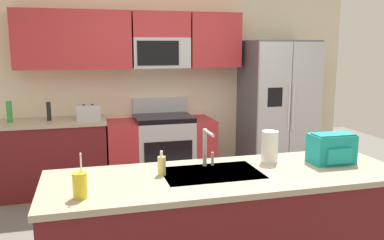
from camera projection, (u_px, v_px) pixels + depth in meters
The scene contains 13 objects.
kitchen_wall_unit at pixel (155, 69), 5.33m from camera, with size 5.20×0.43×2.60m.
back_counter at pixel (55, 157), 4.91m from camera, with size 1.24×0.63×0.90m.
range_oven at pixel (161, 150), 5.25m from camera, with size 1.36×0.61×1.10m.
refrigerator at pixel (277, 110), 5.50m from camera, with size 0.90×0.76×1.85m.
island_counter at pixel (226, 234), 2.89m from camera, with size 2.50×0.82×0.90m.
toaster at pixel (88, 112), 4.88m from camera, with size 0.28×0.16×0.18m.
pepper_mill at pixel (49, 111), 4.80m from camera, with size 0.05×0.05×0.23m, color black.
bottle_green at pixel (9, 112), 4.69m from camera, with size 0.06×0.06×0.25m, color green.
sink_faucet at pixel (207, 145), 2.93m from camera, with size 0.09×0.21×0.28m.
drink_cup_yellow at pixel (80, 185), 2.34m from camera, with size 0.08×0.08×0.27m.
soap_dispenser at pixel (162, 165), 2.77m from camera, with size 0.06×0.06×0.17m.
paper_towel_roll at pixel (270, 147), 3.07m from camera, with size 0.12×0.12×0.24m, color white.
backpack at pixel (332, 148), 3.05m from camera, with size 0.32×0.22×0.23m.
Camera 1 is at (-1.05, -3.22, 1.77)m, focal length 37.90 mm.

